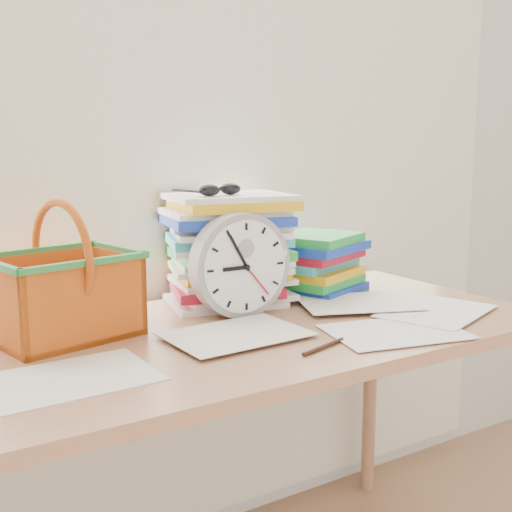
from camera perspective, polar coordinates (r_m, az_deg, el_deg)
curtain at (r=1.78m, az=-7.07°, el=14.15°), size 2.40×0.01×2.50m
desk at (r=1.52m, az=-0.40°, el=-8.96°), size 1.40×0.70×0.75m
paper_stack at (r=1.69m, az=-2.47°, el=0.66°), size 0.39×0.35×0.29m
clock at (r=1.55m, az=-1.42°, el=-0.81°), size 0.26×0.05×0.26m
sunglasses at (r=1.61m, az=-3.22°, el=5.94°), size 0.17×0.15×0.04m
book_stack at (r=1.83m, az=5.75°, el=-0.57°), size 0.34×0.30×0.17m
basket at (r=1.44m, az=-16.88°, el=-1.26°), size 0.34×0.29×0.30m
pen at (r=1.34m, az=6.02°, el=-8.02°), size 0.13×0.05×0.01m
scattered_papers at (r=1.49m, az=-0.41°, el=-6.03°), size 1.26×0.42×0.02m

